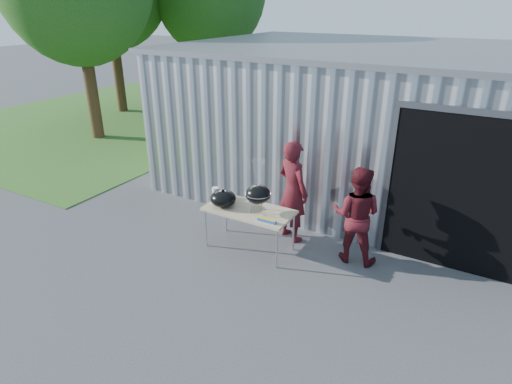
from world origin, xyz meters
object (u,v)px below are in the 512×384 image
Objects in this scene: folding_table at (249,212)px; person_cook at (293,191)px; kettle_grill at (258,189)px; person_bystander at (356,215)px.

person_cook is (0.47, 0.70, 0.21)m from folding_table.
person_cook reaches higher than kettle_grill.
person_bystander is at bearing 21.47° from kettle_grill.
kettle_grill is at bearing 16.19° from person_bystander.
person_bystander is (1.20, -0.14, -0.10)m from person_cook.
kettle_grill is 1.63m from person_bystander.
person_cook reaches higher than folding_table.
person_cook is (0.29, 0.72, -0.25)m from kettle_grill.
person_cook is at bearing 56.06° from folding_table.
person_bystander is at bearing -162.71° from person_cook.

